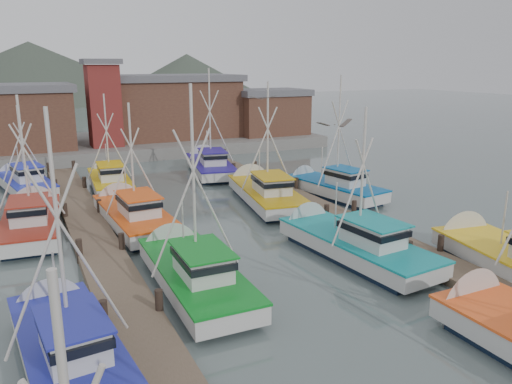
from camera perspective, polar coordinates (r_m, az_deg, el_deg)
name	(u,v)px	position (r m, az deg, el deg)	size (l,w,h in m)	color
ground	(277,272)	(23.22, 2.37, -9.10)	(260.00, 260.00, 0.00)	#4C5B5A
dock_left	(105,262)	(24.73, -16.87, -7.70)	(2.30, 46.00, 1.50)	#4E4130
dock_right	(349,223)	(29.89, 10.64, -3.46)	(2.30, 46.00, 1.50)	#4E4130
quay	(120,145)	(57.32, -15.31, 5.23)	(44.00, 16.00, 1.20)	gray
shed_left	(5,117)	(54.00, -26.79, 7.67)	(12.72, 8.48, 6.20)	brown
shed_center	(171,105)	(58.21, -9.69, 9.72)	(14.84, 9.54, 6.90)	brown
shed_right	(269,111)	(59.55, 1.52, 9.20)	(8.48, 6.36, 5.20)	brown
lookout_tower	(104,102)	(52.52, -17.01, 9.76)	(3.60, 3.60, 8.50)	maroon
distant_hills	(2,102)	(141.68, -27.05, 9.14)	(175.00, 140.00, 42.00)	#3B4539
boat_4	(191,271)	(21.72, -7.40, -8.98)	(3.76, 9.25, 9.36)	#0E1B31
boat_5	(348,242)	(25.29, 10.49, -5.68)	(3.86, 9.78, 8.25)	#0E1B31
boat_6	(67,344)	(17.53, -20.83, -15.93)	(3.61, 8.77, 8.85)	#0E1B31
boat_8	(132,214)	(30.30, -13.98, -2.48)	(3.42, 9.51, 8.05)	#0E1B31
boat_9	(264,192)	(34.41, 0.91, -0.02)	(4.63, 10.31, 9.09)	#0E1B31
boat_10	(32,220)	(31.09, -24.19, -2.91)	(3.66, 9.60, 8.54)	#0E1B31
boat_11	(330,187)	(36.31, 8.45, 0.60)	(4.08, 8.82, 9.26)	#0E1B31
boat_12	(109,181)	(39.34, -16.43, 1.22)	(3.18, 8.51, 7.87)	#0E1B31
boat_13	(209,165)	(43.88, -5.34, 3.09)	(4.73, 10.09, 9.81)	#0E1B31
boat_14	(24,183)	(41.07, -25.01, 0.99)	(4.26, 8.94, 7.14)	#0E1B31
gull_near	(335,124)	(15.19, 8.98, 7.65)	(1.49, 0.65, 0.24)	slate
gull_far	(263,98)	(26.34, 0.75, 10.69)	(1.50, 0.66, 0.24)	slate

